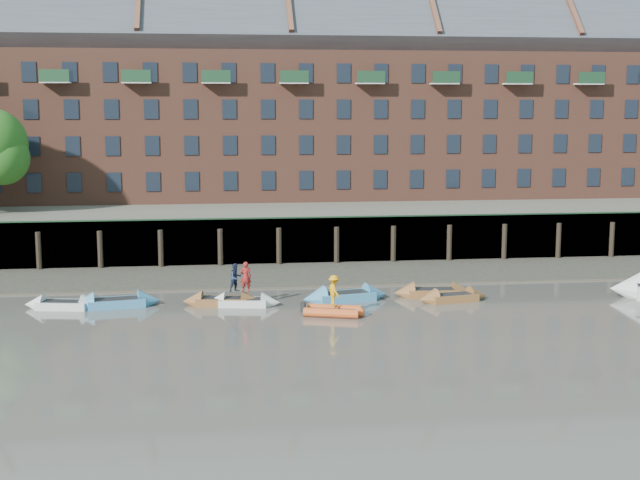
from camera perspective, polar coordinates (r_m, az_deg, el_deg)
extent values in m
plane|color=#5B564F|center=(40.47, 2.67, -7.01)|extent=(220.00, 220.00, 0.00)
cube|color=#3D382F|center=(57.83, -0.36, -2.24)|extent=(110.00, 8.00, 0.50)
cube|color=#4C4336|center=(54.52, 0.06, -2.91)|extent=(110.00, 1.60, 0.10)
cube|color=#2D2A26|center=(61.86, -0.85, -0.03)|extent=(110.00, 0.80, 3.20)
cylinder|color=black|center=(61.94, -17.57, -0.70)|extent=(0.36, 0.36, 2.60)
cylinder|color=black|center=(61.34, -13.89, -0.64)|extent=(0.36, 0.36, 2.60)
cylinder|color=black|center=(60.99, -10.16, -0.57)|extent=(0.36, 0.36, 2.60)
cylinder|color=black|center=(60.91, -6.40, -0.50)|extent=(0.36, 0.36, 2.60)
cylinder|color=black|center=(61.09, -2.64, -0.43)|extent=(0.36, 0.36, 2.60)
cylinder|color=black|center=(61.52, 1.07, -0.36)|extent=(0.36, 0.36, 2.60)
cylinder|color=black|center=(62.21, 4.72, -0.29)|extent=(0.36, 0.36, 2.60)
cylinder|color=black|center=(63.15, 8.28, -0.21)|extent=(0.36, 0.36, 2.60)
cylinder|color=black|center=(64.33, 11.71, -0.14)|extent=(0.36, 0.36, 2.60)
cylinder|color=black|center=(65.72, 15.02, -0.08)|extent=(0.36, 0.36, 2.60)
cylinder|color=black|center=(67.33, 18.17, -0.01)|extent=(0.36, 0.36, 2.60)
cube|color=#264C2D|center=(61.34, -0.82, 1.46)|extent=(110.00, 0.06, 0.10)
cube|color=#5E594D|center=(75.27, -1.98, 1.52)|extent=(110.00, 28.00, 3.20)
cube|color=brown|center=(75.71, -2.08, 7.33)|extent=(80.00, 10.00, 12.00)
cube|color=#42444C|center=(75.89, -2.11, 12.77)|extent=(80.60, 15.56, 15.56)
cube|color=black|center=(71.86, -17.82, 3.50)|extent=(1.10, 0.12, 1.50)
cube|color=black|center=(71.37, -15.45, 3.57)|extent=(1.10, 0.12, 1.50)
cube|color=black|center=(71.00, -13.05, 3.63)|extent=(1.10, 0.12, 1.50)
cube|color=black|center=(70.75, -10.63, 3.69)|extent=(1.10, 0.12, 1.50)
cube|color=black|center=(70.63, -8.19, 3.74)|extent=(1.10, 0.12, 1.50)
cube|color=black|center=(70.64, -5.75, 3.79)|extent=(1.10, 0.12, 1.50)
cube|color=black|center=(70.78, -3.32, 3.82)|extent=(1.10, 0.12, 1.50)
cube|color=black|center=(71.04, -0.90, 3.85)|extent=(1.10, 0.12, 1.50)
cube|color=black|center=(71.43, 1.50, 3.88)|extent=(1.10, 0.12, 1.50)
cube|color=black|center=(71.94, 3.87, 3.90)|extent=(1.10, 0.12, 1.50)
cube|color=black|center=(72.57, 6.20, 3.91)|extent=(1.10, 0.12, 1.50)
cube|color=black|center=(73.32, 8.49, 3.91)|extent=(1.10, 0.12, 1.50)
cube|color=black|center=(74.18, 10.72, 3.91)|extent=(1.10, 0.12, 1.50)
cube|color=black|center=(75.15, 12.91, 3.90)|extent=(1.10, 0.12, 1.50)
cube|color=black|center=(76.23, 15.03, 3.89)|extent=(1.10, 0.12, 1.50)
cube|color=black|center=(77.41, 17.09, 3.87)|extent=(1.10, 0.12, 1.50)
cube|color=black|center=(78.68, 19.09, 3.85)|extent=(1.10, 0.12, 1.50)
cube|color=black|center=(71.69, -17.92, 5.73)|extent=(1.10, 0.12, 1.50)
cube|color=black|center=(71.19, -15.54, 5.81)|extent=(1.10, 0.12, 1.50)
cube|color=black|center=(70.82, -13.13, 5.89)|extent=(1.10, 0.12, 1.50)
cube|color=black|center=(70.57, -10.69, 5.95)|extent=(1.10, 0.12, 1.50)
cube|color=black|center=(70.45, -8.24, 6.01)|extent=(1.10, 0.12, 1.50)
cube|color=black|center=(70.46, -5.79, 6.06)|extent=(1.10, 0.12, 1.50)
cube|color=black|center=(70.60, -3.34, 6.09)|extent=(1.10, 0.12, 1.50)
cube|color=black|center=(70.86, -0.91, 6.11)|extent=(1.10, 0.12, 1.50)
cube|color=black|center=(71.25, 1.51, 6.12)|extent=(1.10, 0.12, 1.50)
cube|color=black|center=(71.76, 3.89, 6.12)|extent=(1.10, 0.12, 1.50)
cube|color=black|center=(72.39, 6.23, 6.12)|extent=(1.10, 0.12, 1.50)
cube|color=black|center=(73.14, 8.53, 6.10)|extent=(1.10, 0.12, 1.50)
cube|color=black|center=(74.01, 10.78, 6.07)|extent=(1.10, 0.12, 1.50)
cube|color=black|center=(74.98, 12.98, 6.03)|extent=(1.10, 0.12, 1.50)
cube|color=black|center=(76.06, 15.11, 5.99)|extent=(1.10, 0.12, 1.50)
cube|color=black|center=(77.25, 17.18, 5.94)|extent=(1.10, 0.12, 1.50)
cube|color=black|center=(78.52, 19.19, 5.88)|extent=(1.10, 0.12, 1.50)
cube|color=black|center=(71.62, -18.03, 7.96)|extent=(1.10, 0.12, 1.50)
cube|color=black|center=(71.12, -15.63, 8.06)|extent=(1.10, 0.12, 1.50)
cube|color=black|center=(70.75, -13.20, 8.15)|extent=(1.10, 0.12, 1.50)
cube|color=black|center=(70.51, -10.75, 8.23)|extent=(1.10, 0.12, 1.50)
cube|color=black|center=(70.39, -8.29, 8.29)|extent=(1.10, 0.12, 1.50)
cube|color=black|center=(70.39, -5.82, 8.33)|extent=(1.10, 0.12, 1.50)
cube|color=black|center=(70.53, -3.36, 8.36)|extent=(1.10, 0.12, 1.50)
cube|color=black|center=(70.79, -0.91, 8.38)|extent=(1.10, 0.12, 1.50)
cube|color=black|center=(71.18, 1.52, 8.38)|extent=(1.10, 0.12, 1.50)
cube|color=black|center=(71.70, 3.91, 8.36)|extent=(1.10, 0.12, 1.50)
cube|color=black|center=(72.33, 6.27, 8.33)|extent=(1.10, 0.12, 1.50)
cube|color=black|center=(73.08, 8.58, 8.29)|extent=(1.10, 0.12, 1.50)
cube|color=black|center=(73.94, 10.85, 8.24)|extent=(1.10, 0.12, 1.50)
cube|color=black|center=(74.92, 13.05, 8.17)|extent=(1.10, 0.12, 1.50)
cube|color=black|center=(76.00, 15.20, 8.10)|extent=(1.10, 0.12, 1.50)
cube|color=black|center=(77.18, 17.28, 8.01)|extent=(1.10, 0.12, 1.50)
cube|color=black|center=(78.46, 19.29, 7.92)|extent=(1.10, 0.12, 1.50)
cube|color=black|center=(71.66, -18.13, 10.20)|extent=(1.10, 0.12, 1.50)
cube|color=black|center=(71.17, -15.72, 10.32)|extent=(1.10, 0.12, 1.50)
cube|color=black|center=(70.80, -13.28, 10.42)|extent=(1.10, 0.12, 1.50)
cube|color=black|center=(70.55, -10.82, 10.50)|extent=(1.10, 0.12, 1.50)
cube|color=black|center=(70.43, -8.34, 10.57)|extent=(1.10, 0.12, 1.50)
cube|color=black|center=(70.44, -5.86, 10.61)|extent=(1.10, 0.12, 1.50)
cube|color=black|center=(70.57, -3.38, 10.64)|extent=(1.10, 0.12, 1.50)
cube|color=black|center=(70.84, -0.92, 10.64)|extent=(1.10, 0.12, 1.50)
cube|color=black|center=(71.23, 1.53, 10.63)|extent=(1.10, 0.12, 1.50)
cube|color=black|center=(71.74, 3.94, 10.60)|extent=(1.10, 0.12, 1.50)
cube|color=black|center=(72.37, 6.31, 10.55)|extent=(1.10, 0.12, 1.50)
cube|color=black|center=(73.12, 8.63, 10.48)|extent=(1.10, 0.12, 1.50)
cube|color=black|center=(73.99, 10.91, 10.40)|extent=(1.10, 0.12, 1.50)
cube|color=black|center=(74.96, 13.12, 10.31)|extent=(1.10, 0.12, 1.50)
cube|color=black|center=(76.04, 15.28, 10.21)|extent=(1.10, 0.12, 1.50)
cube|color=black|center=(77.22, 17.37, 10.09)|extent=(1.10, 0.12, 1.50)
cube|color=black|center=(78.50, 19.40, 9.96)|extent=(1.10, 0.12, 1.50)
cube|color=silver|center=(50.20, -16.13, -4.02)|extent=(2.90, 1.70, 0.42)
cone|color=silver|center=(49.70, -14.40, -4.07)|extent=(1.26, 1.40, 1.23)
cone|color=silver|center=(50.75, -17.82, -3.96)|extent=(1.26, 1.40, 1.23)
cube|color=black|center=(50.16, -16.13, -3.80)|extent=(2.39, 1.32, 0.06)
cube|color=teal|center=(49.86, -12.92, -3.95)|extent=(3.25, 1.89, 0.48)
cone|color=teal|center=(50.01, -10.88, -3.84)|extent=(1.41, 1.57, 1.38)
cone|color=teal|center=(49.77, -14.97, -4.05)|extent=(1.41, 1.57, 1.38)
cube|color=black|center=(49.81, -12.93, -3.70)|extent=(2.69, 1.46, 0.06)
cube|color=brown|center=(49.36, -6.28, -3.93)|extent=(2.94, 1.63, 0.44)
cone|color=brown|center=(49.19, -4.40, -3.95)|extent=(1.25, 1.40, 1.26)
cone|color=brown|center=(49.59, -8.15, -3.91)|extent=(1.25, 1.40, 1.26)
cube|color=black|center=(49.32, -6.29, -3.70)|extent=(2.43, 1.25, 0.06)
cube|color=silver|center=(49.09, -4.94, -4.00)|extent=(2.74, 1.55, 0.41)
cone|color=silver|center=(48.94, -3.17, -4.02)|extent=(1.18, 1.31, 1.17)
cone|color=silver|center=(49.28, -6.69, -3.98)|extent=(1.18, 1.31, 1.17)
cube|color=black|center=(49.05, -4.94, -3.79)|extent=(2.27, 1.20, 0.06)
cube|color=teal|center=(50.15, 1.63, -3.64)|extent=(3.45, 2.08, 0.50)
cone|color=teal|center=(50.82, 3.62, -3.49)|extent=(1.52, 1.68, 1.45)
cone|color=teal|center=(49.53, -0.40, -3.79)|extent=(1.52, 1.68, 1.45)
cube|color=black|center=(50.10, 1.63, -3.38)|extent=(2.85, 1.62, 0.06)
cube|color=brown|center=(51.69, 7.28, -3.36)|extent=(3.05, 1.58, 0.46)
cone|color=brown|center=(51.99, 9.15, -3.33)|extent=(1.26, 1.42, 1.33)
cone|color=brown|center=(51.43, 5.39, -3.39)|extent=(1.26, 1.42, 1.33)
cube|color=black|center=(51.64, 7.29, -3.13)|extent=(2.53, 1.20, 0.06)
cube|color=brown|center=(50.63, 8.51, -3.67)|extent=(2.86, 1.69, 0.42)
cone|color=brown|center=(51.33, 10.08, -3.53)|extent=(1.25, 1.38, 1.21)
cone|color=brown|center=(49.96, 6.90, -3.80)|extent=(1.25, 1.38, 1.21)
cube|color=black|center=(50.59, 8.51, -3.46)|extent=(2.36, 1.31, 0.06)
cylinder|color=#DC5623|center=(47.24, 0.92, -4.42)|extent=(2.88, 1.34, 0.47)
cylinder|color=#DC5623|center=(46.28, 0.71, -4.70)|extent=(2.88, 1.34, 0.47)
sphere|color=#DC5623|center=(46.54, 2.56, -4.63)|extent=(0.54, 0.54, 0.54)
cube|color=black|center=(46.76, 0.82, -4.56)|extent=(2.53, 1.52, 0.16)
cone|color=silver|center=(54.01, 19.00, -2.98)|extent=(2.32, 2.56, 2.14)
imported|color=maroon|center=(48.83, -4.78, -2.36)|extent=(0.63, 0.43, 1.68)
imported|color=#19233F|center=(48.94, -5.41, -2.40)|extent=(0.96, 0.91, 1.57)
imported|color=orange|center=(46.57, 0.91, -3.25)|extent=(0.85, 1.17, 1.63)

